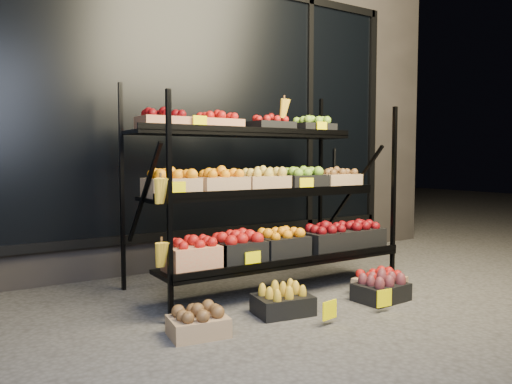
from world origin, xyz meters
TOP-DOWN VIEW (x-y plane):
  - ground at (0.00, 0.00)m, footprint 24.00×24.00m
  - building at (0.00, 2.59)m, footprint 6.00×2.08m
  - display_rack at (-0.01, 0.60)m, footprint 2.18×1.02m
  - tag_floor_a at (-0.19, -0.40)m, footprint 0.13×0.01m
  - tag_floor_b at (0.31, -0.40)m, footprint 0.13×0.01m
  - floor_crate_left at (-0.98, -0.12)m, footprint 0.37×0.30m
  - floor_crate_midleft at (-0.30, -0.05)m, footprint 0.42×0.33m
  - floor_crate_midright at (0.63, -0.05)m, footprint 0.43×0.35m
  - floor_crate_right at (0.51, -0.18)m, footprint 0.40×0.30m

SIDE VIEW (x-z plane):
  - ground at x=0.00m, z-range 0.00..0.00m
  - tag_floor_a at x=-0.19m, z-range 0.00..0.12m
  - tag_floor_b at x=0.31m, z-range 0.00..0.12m
  - floor_crate_left at x=-0.98m, z-range -0.01..0.18m
  - floor_crate_right at x=0.51m, z-range -0.01..0.19m
  - floor_crate_midleft at x=-0.30m, z-range -0.01..0.19m
  - floor_crate_midright at x=0.63m, z-range -0.01..0.19m
  - display_rack at x=-0.01m, z-range -0.07..1.64m
  - building at x=0.00m, z-range 0.00..3.50m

